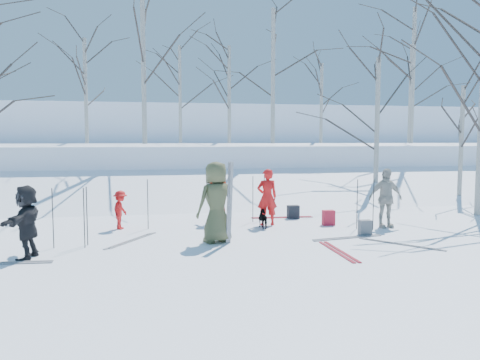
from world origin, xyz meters
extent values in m
plane|color=white|center=(0.00, 0.00, 0.00)|extent=(120.00, 120.00, 0.00)
cube|color=white|center=(0.00, 7.00, 0.15)|extent=(70.00, 9.49, 4.12)
cube|color=white|center=(0.00, 17.00, 1.00)|extent=(70.00, 18.00, 2.20)
cube|color=white|center=(0.00, 38.00, 2.00)|extent=(90.00, 30.00, 6.00)
imported|color=#484B2D|center=(-0.89, -0.24, 0.95)|extent=(1.08, 0.90, 1.90)
imported|color=red|center=(0.81, 1.69, 0.79)|extent=(0.58, 0.38, 1.58)
imported|color=red|center=(-0.51, 2.39, 0.81)|extent=(0.97, 0.88, 1.62)
imported|color=red|center=(-3.20, 1.83, 0.52)|extent=(0.56, 0.75, 1.04)
imported|color=beige|center=(3.89, 0.74, 0.81)|extent=(0.95, 0.40, 1.62)
imported|color=black|center=(-4.85, -0.99, 0.75)|extent=(0.68, 1.44, 1.49)
imported|color=black|center=(0.63, 1.25, 0.25)|extent=(0.35, 0.63, 0.50)
cube|color=silver|center=(-0.63, -0.45, 0.95)|extent=(0.11, 0.17, 1.90)
cube|color=silver|center=(-0.59, -0.46, 0.95)|extent=(0.11, 0.23, 1.89)
cylinder|color=black|center=(0.52, 2.25, 0.67)|extent=(0.02, 0.02, 1.34)
cylinder|color=black|center=(3.05, 0.69, 0.67)|extent=(0.02, 0.02, 1.34)
cylinder|color=black|center=(0.94, 2.58, 0.67)|extent=(0.02, 0.02, 1.34)
cylinder|color=black|center=(3.41, 0.49, 0.67)|extent=(0.02, 0.02, 1.34)
cylinder|color=black|center=(-3.82, 0.02, 0.67)|extent=(0.02, 0.02, 1.34)
cylinder|color=black|center=(-4.51, -0.17, 0.67)|extent=(0.02, 0.02, 1.34)
cylinder|color=black|center=(-2.47, 1.72, 0.67)|extent=(0.02, 0.02, 1.34)
cylinder|color=black|center=(-3.84, -0.25, 0.67)|extent=(0.02, 0.02, 1.34)
cube|color=#B11B2E|center=(2.50, 1.34, 0.21)|extent=(0.32, 0.22, 0.42)
cube|color=#56595D|center=(2.90, -0.12, 0.19)|extent=(0.30, 0.20, 0.38)
cube|color=black|center=(1.85, 2.58, 0.20)|extent=(0.34, 0.24, 0.40)
camera|label=1|loc=(-2.35, -10.93, 2.41)|focal=35.00mm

